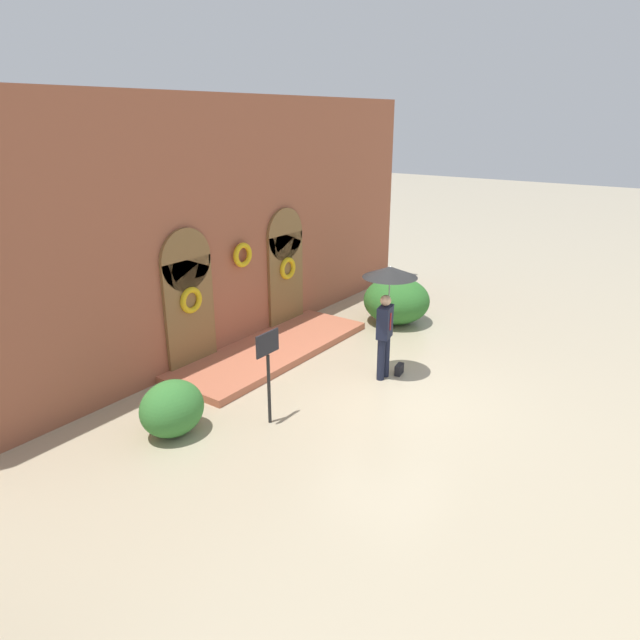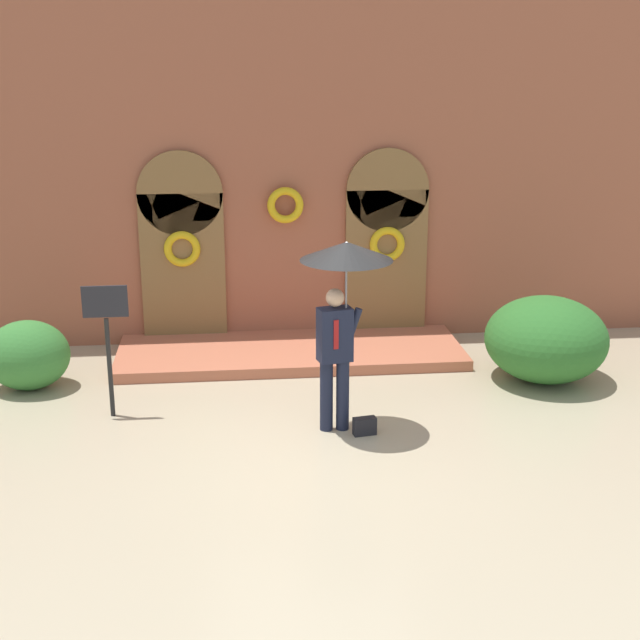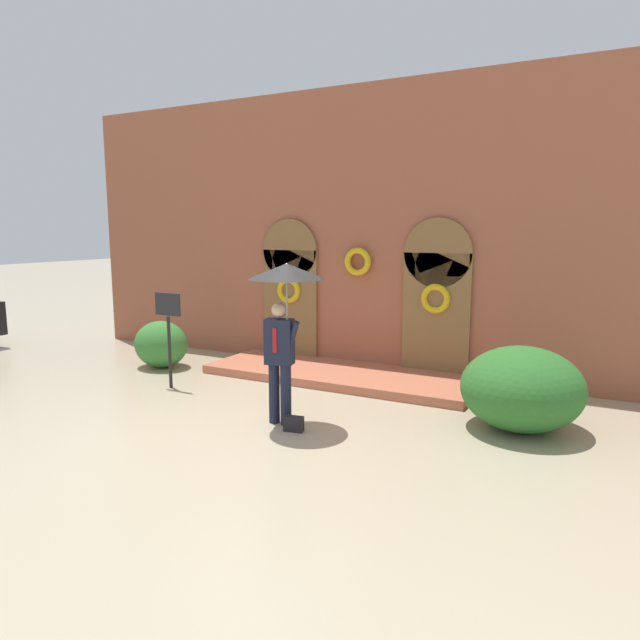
{
  "view_description": "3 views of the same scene",
  "coord_description": "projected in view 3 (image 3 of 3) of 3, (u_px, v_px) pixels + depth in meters",
  "views": [
    {
      "loc": [
        -9.18,
        -4.87,
        5.16
      ],
      "look_at": [
        -0.18,
        1.57,
        1.17
      ],
      "focal_mm": 32.0,
      "sensor_mm": 36.0,
      "label": 1
    },
    {
      "loc": [
        -0.89,
        -9.72,
        4.53
      ],
      "look_at": [
        0.26,
        1.18,
        1.16
      ],
      "focal_mm": 50.0,
      "sensor_mm": 36.0,
      "label": 2
    },
    {
      "loc": [
        4.64,
        -6.51,
        2.83
      ],
      "look_at": [
        0.2,
        1.86,
        1.32
      ],
      "focal_mm": 32.0,
      "sensor_mm": 36.0,
      "label": 3
    }
  ],
  "objects": [
    {
      "name": "building_facade",
      "position": [
        364.0,
        237.0,
        11.48
      ],
      "size": [
        14.0,
        2.3,
        5.6
      ],
      "color": "#9E563D",
      "rests_on": "ground"
    },
    {
      "name": "shrub_left",
      "position": [
        161.0,
        344.0,
        11.78
      ],
      "size": [
        1.14,
        0.98,
        0.97
      ],
      "primitive_type": "ellipsoid",
      "color": "#387A33",
      "rests_on": "ground"
    },
    {
      "name": "handbag",
      "position": [
        294.0,
        424.0,
        8.06
      ],
      "size": [
        0.3,
        0.16,
        0.22
      ],
      "primitive_type": "cube",
      "rotation": [
        0.0,
        0.0,
        0.17
      ],
      "color": "black",
      "rests_on": "ground"
    },
    {
      "name": "ground_plane",
      "position": [
        248.0,
        426.0,
        8.28
      ],
      "size": [
        80.0,
        80.0,
        0.0
      ],
      "primitive_type": "plane",
      "color": "tan"
    },
    {
      "name": "shrub_right",
      "position": [
        522.0,
        388.0,
        8.09
      ],
      "size": [
        1.71,
        1.72,
        1.2
      ],
      "primitive_type": "ellipsoid",
      "color": "#2D6B28",
      "rests_on": "ground"
    },
    {
      "name": "person_with_umbrella",
      "position": [
        285.0,
        295.0,
        8.07
      ],
      "size": [
        1.1,
        1.1,
        2.36
      ],
      "color": "#191E33",
      "rests_on": "ground"
    },
    {
      "name": "sign_post",
      "position": [
        168.0,
        324.0,
        10.14
      ],
      "size": [
        0.56,
        0.06,
        1.72
      ],
      "color": "black",
      "rests_on": "ground"
    }
  ]
}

